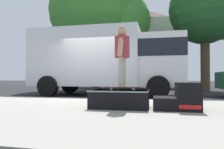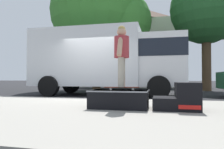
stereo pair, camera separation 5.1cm
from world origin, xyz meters
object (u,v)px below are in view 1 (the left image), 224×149
at_px(kicker_ramp, 180,98).
at_px(street_tree_neighbour, 209,11).
at_px(skate_box, 120,98).
at_px(street_tree_main, 101,14).
at_px(box_truck, 107,59).
at_px(skateboard, 122,88).
at_px(skater_kid, 122,51).

height_order(kicker_ramp, street_tree_neighbour, street_tree_neighbour).
distance_m(skate_box, street_tree_main, 10.74).
distance_m(box_truck, street_tree_neighbour, 8.17).
height_order(skateboard, street_tree_main, street_tree_main).
distance_m(skateboard, box_truck, 5.15).
distance_m(skateboard, skater_kid, 0.83).
xyz_separation_m(skate_box, box_truck, (-1.46, 4.81, 1.37)).
xyz_separation_m(box_truck, street_tree_main, (-1.50, 4.30, 3.49)).
relative_size(skateboard, skater_kid, 0.58).
bearing_deg(skateboard, street_tree_neighbour, 67.32).
bearing_deg(box_truck, street_tree_neighbour, 41.35).
xyz_separation_m(kicker_ramp, street_tree_main, (-4.28, 9.11, 4.83)).
relative_size(skateboard, street_tree_main, 0.09).
bearing_deg(box_truck, skater_kid, -72.47).
xyz_separation_m(skate_box, street_tree_main, (-2.97, 9.10, 4.86)).
relative_size(skater_kid, street_tree_main, 0.16).
bearing_deg(skateboard, box_truck, 107.53).
bearing_deg(box_truck, skateboard, -72.47).
bearing_deg(kicker_ramp, box_truck, 119.98).
height_order(skate_box, street_tree_main, street_tree_main).
xyz_separation_m(skate_box, kicker_ramp, (1.31, -0.00, 0.03)).
bearing_deg(street_tree_neighbour, skateboard, -112.68).
relative_size(skate_box, street_tree_main, 0.15).
bearing_deg(street_tree_main, skater_kid, -71.64).
height_order(box_truck, street_tree_neighbour, street_tree_neighbour).
relative_size(skate_box, kicker_ramp, 1.37).
bearing_deg(street_tree_neighbour, skater_kid, -112.68).
bearing_deg(skate_box, skateboard, 15.89).
bearing_deg(street_tree_main, box_truck, -70.73).
height_order(skater_kid, box_truck, box_truck).
height_order(kicker_ramp, box_truck, box_truck).
bearing_deg(skater_kid, street_tree_main, 108.36).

